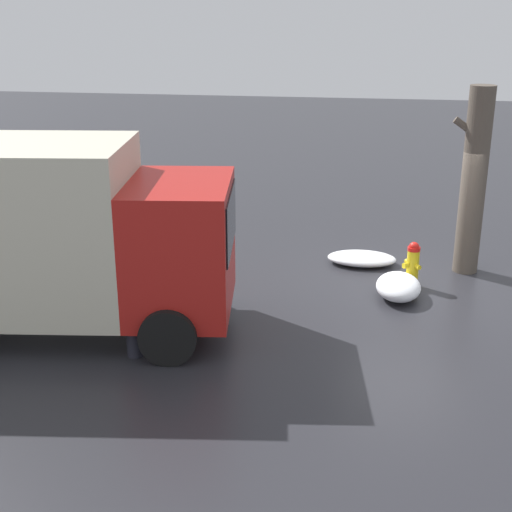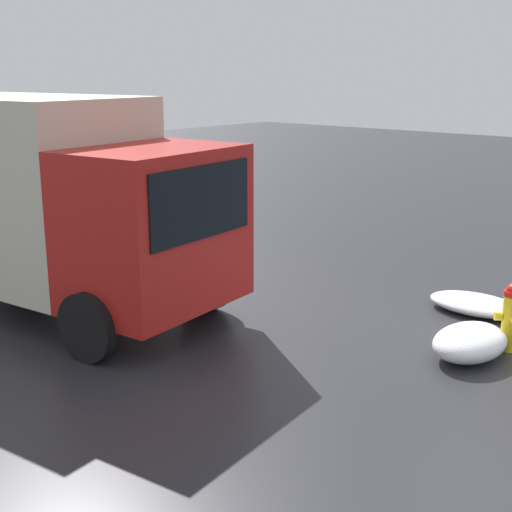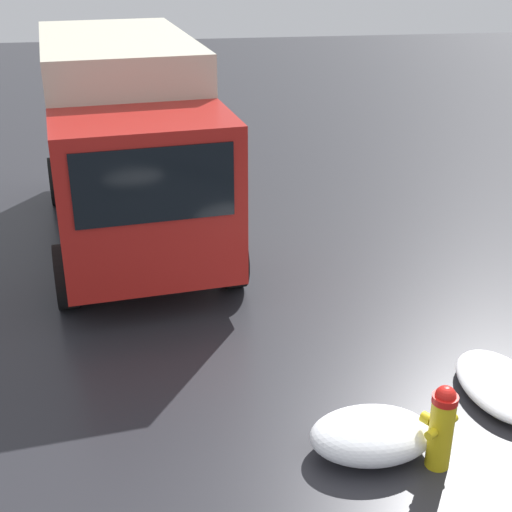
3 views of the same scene
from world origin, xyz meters
The scene contains 7 objects.
ground_plane centered at (0.00, 0.00, 0.00)m, with size 60.00×60.00×0.00m, color #28282D.
fire_hydrant centered at (0.00, 0.00, 0.47)m, with size 0.37×0.41×0.92m.
tree_trunk centered at (-1.13, -1.07, 1.91)m, with size 0.76×0.50×3.79m.
delivery_truck centered at (6.33, 2.98, 1.73)m, with size 6.50×3.25×3.20m.
pedestrian centered at (4.44, 3.69, 0.93)m, with size 0.37×0.37×1.70m.
snow_pile_curbside centered at (0.28, 0.59, 0.21)m, with size 0.84×1.24×0.42m.
snow_pile_by_tree centered at (0.99, -1.14, 0.12)m, with size 1.45×0.89×0.25m.
Camera 1 is at (0.95, 13.35, 5.24)m, focal length 50.00 mm.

